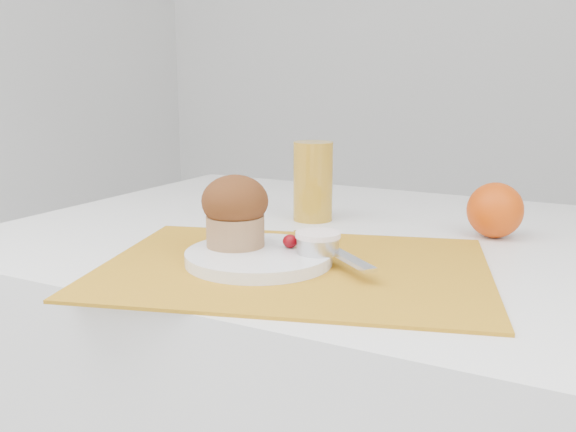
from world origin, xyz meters
The scene contains 10 objects.
placemat centered at (-0.05, -0.16, 0.75)m, with size 0.48×0.35×0.00m, color #C6861B.
plate centered at (-0.10, -0.17, 0.76)m, with size 0.19×0.19×0.02m, color white.
ramekin centered at (-0.03, -0.14, 0.78)m, with size 0.05×0.05×0.02m, color #BDBDC1.
cream centered at (-0.03, -0.14, 0.79)m, with size 0.06×0.06×0.01m, color white.
raspberry_near centered at (-0.07, -0.13, 0.78)m, with size 0.02×0.02×0.02m, color #570207.
raspberry_far centered at (-0.05, -0.13, 0.78)m, with size 0.02×0.02×0.02m, color #54020F.
butter_knife centered at (-0.02, -0.12, 0.77)m, with size 0.20×0.02×0.01m, color silver.
orange centered at (0.14, 0.13, 0.79)m, with size 0.08×0.08×0.08m, color #DB4907.
juice_glass centered at (-0.15, 0.11, 0.82)m, with size 0.07×0.07×0.13m, color gold.
muffin centered at (-0.14, -0.16, 0.82)m, with size 0.09×0.09×0.09m.
Camera 1 is at (0.31, -0.85, 0.99)m, focal length 40.00 mm.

